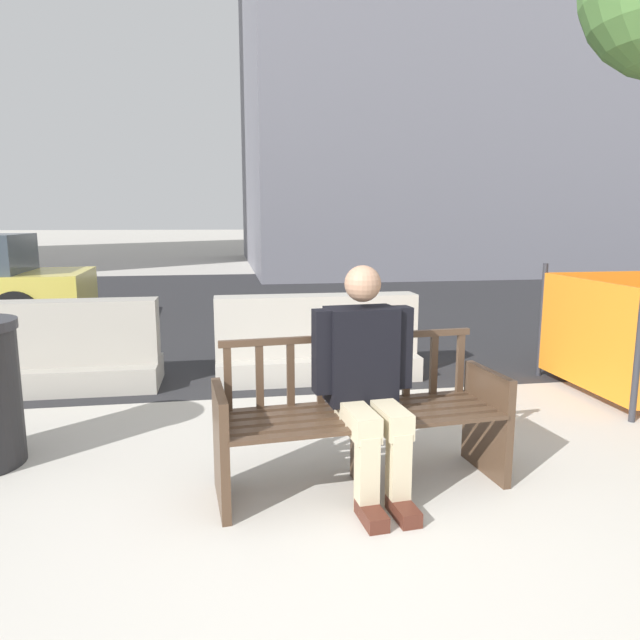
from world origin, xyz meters
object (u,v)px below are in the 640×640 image
object	(u,v)px
street_bench	(361,422)
jersey_barrier_centre	(317,345)
seated_person	(366,376)
jersey_barrier_left	(48,354)

from	to	relation	value
street_bench	jersey_barrier_centre	distance (m)	2.39
street_bench	seated_person	size ratio (longest dim) A/B	1.32
street_bench	jersey_barrier_centre	xyz separation A→B (m)	(0.12, 2.38, -0.06)
street_bench	jersey_barrier_centre	bearing A→B (deg)	87.09
seated_person	jersey_barrier_left	bearing A→B (deg)	134.83
seated_person	jersey_barrier_left	xyz separation A→B (m)	(-2.42, 2.44, -0.35)
jersey_barrier_left	street_bench	bearing A→B (deg)	-44.68
seated_person	jersey_barrier_centre	bearing A→B (deg)	87.49
seated_person	jersey_barrier_left	world-z (taller)	seated_person
street_bench	jersey_barrier_centre	size ratio (longest dim) A/B	0.86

